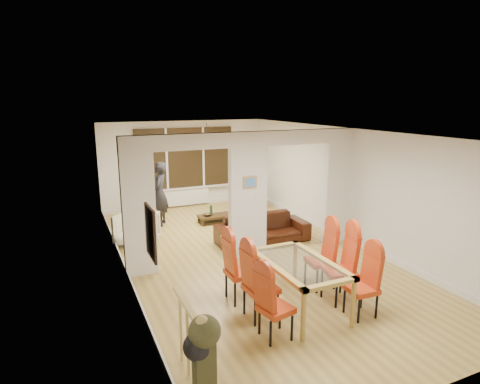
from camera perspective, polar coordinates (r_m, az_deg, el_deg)
floor at (r=8.56m, az=1.08°, el=-9.02°), size 5.00×9.00×0.01m
room_walls at (r=8.16m, az=1.12°, el=-0.54°), size 5.00×9.00×2.60m
divider_wall at (r=8.16m, az=1.12°, el=-0.54°), size 5.00×0.18×2.60m
bay_window_blinds at (r=12.22m, az=-7.81°, el=4.84°), size 3.00×0.08×1.80m
radiator at (r=12.41m, az=-7.59°, el=-0.68°), size 1.40×0.08×0.50m
pendant_light at (r=11.16m, az=-4.74°, el=7.51°), size 0.36×0.36×0.36m
stair_newel at (r=4.92m, az=-7.27°, el=-19.86°), size 0.40×1.20×1.10m
wall_poster at (r=5.13m, az=-12.61°, el=-5.65°), size 0.04×0.52×0.67m
pillar_photo at (r=8.01m, az=1.43°, el=1.40°), size 0.30×0.03×0.25m
dining_table at (r=6.47m, az=8.33°, el=-12.97°), size 0.94×1.67×0.78m
dining_chair_la at (r=5.67m, az=5.13°, el=-15.51°), size 0.49×0.49×1.02m
dining_chair_lb at (r=6.10m, az=3.00°, el=-12.75°), size 0.47×0.47×1.13m
dining_chair_lc at (r=6.59m, az=0.12°, el=-10.73°), size 0.45×0.45×1.12m
dining_chair_ra at (r=6.42m, az=16.90°, el=-12.40°), size 0.43×0.43×1.03m
dining_chair_rb at (r=6.76m, az=14.01°, el=-10.27°), size 0.57×0.57×1.17m
dining_chair_rc at (r=7.16m, az=11.39°, el=-9.07°), size 0.50×0.50×1.10m
sofa at (r=9.26m, az=3.22°, el=-5.26°), size 2.15×0.89×0.62m
armchair at (r=9.38m, az=-14.51°, el=-5.08°), size 1.12×1.12×0.73m
person at (r=10.55m, az=-11.33°, el=-0.28°), size 0.72×0.60×1.67m
television at (r=12.24m, az=1.93°, el=-0.99°), size 0.88×0.22×0.50m
coffee_table at (r=10.75m, az=-3.54°, el=-3.82°), size 0.99×0.69×0.21m
bottle at (r=10.71m, az=-4.13°, el=-2.56°), size 0.07×0.07×0.28m
bowl at (r=10.66m, az=-4.65°, el=-3.25°), size 0.22×0.22×0.06m
shoes at (r=8.32m, az=1.88°, el=-9.31°), size 0.26×0.28×0.11m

